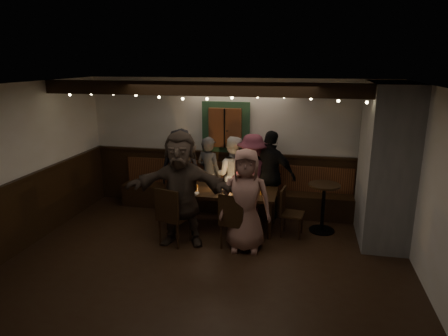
% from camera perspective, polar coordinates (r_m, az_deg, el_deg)
% --- Properties ---
extents(room, '(6.02, 5.01, 2.62)m').
position_cam_1_polar(room, '(6.86, 8.92, -0.70)').
color(room, black).
rests_on(room, ground).
extents(dining_table, '(1.94, 0.83, 0.84)m').
position_cam_1_polar(dining_table, '(7.11, -0.35, -3.66)').
color(dining_table, black).
rests_on(dining_table, ground).
extents(chair_near_left, '(0.55, 0.55, 0.97)m').
position_cam_1_polar(chair_near_left, '(6.50, -7.56, -6.43)').
color(chair_near_left, black).
rests_on(chair_near_left, ground).
extents(chair_near_right, '(0.48, 0.48, 0.92)m').
position_cam_1_polar(chair_near_right, '(6.34, 1.31, -7.18)').
color(chair_near_right, black).
rests_on(chair_near_right, ground).
extents(chair_end, '(0.42, 0.42, 0.83)m').
position_cam_1_polar(chair_end, '(6.93, 9.10, -5.82)').
color(chair_end, black).
rests_on(chair_end, ground).
extents(high_top, '(0.54, 0.54, 0.87)m').
position_cam_1_polar(high_top, '(7.17, 14.01, -4.69)').
color(high_top, black).
rests_on(high_top, ground).
extents(person_a, '(0.85, 0.58, 1.66)m').
position_cam_1_polar(person_a, '(7.87, -6.21, -0.38)').
color(person_a, black).
rests_on(person_a, ground).
extents(person_b, '(0.65, 0.55, 1.51)m').
position_cam_1_polar(person_b, '(7.86, -2.15, -0.91)').
color(person_b, '#39383B').
rests_on(person_b, ground).
extents(person_c, '(0.76, 0.60, 1.52)m').
position_cam_1_polar(person_c, '(7.79, 1.18, -0.97)').
color(person_c, silver).
rests_on(person_c, ground).
extents(person_d, '(1.17, 0.90, 1.60)m').
position_cam_1_polar(person_d, '(7.63, 4.05, -1.08)').
color(person_d, '#572433').
rests_on(person_d, ground).
extents(person_e, '(1.07, 0.73, 1.68)m').
position_cam_1_polar(person_e, '(7.54, 6.71, -1.01)').
color(person_e, black).
rests_on(person_e, ground).
extents(person_f, '(1.78, 0.72, 1.87)m').
position_cam_1_polar(person_f, '(6.42, -6.17, -2.97)').
color(person_f, '#3C2F25').
rests_on(person_f, ground).
extents(person_g, '(0.85, 0.60, 1.64)m').
position_cam_1_polar(person_g, '(6.22, 3.07, -4.64)').
color(person_g, '#96685C').
rests_on(person_g, ground).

